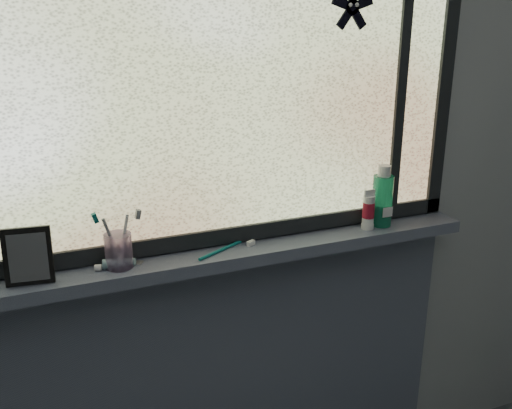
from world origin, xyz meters
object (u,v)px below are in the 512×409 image
object	(u,v)px
toothbrush_cup	(119,251)
cream_tube	(369,208)
mouthwash_bottle	(383,196)
vanity_mirror	(28,256)

from	to	relation	value
toothbrush_cup	cream_tube	distance (m)	0.82
mouthwash_bottle	cream_tube	xyz separation A→B (m)	(-0.06, -0.01, -0.03)
vanity_mirror	mouthwash_bottle	bearing A→B (deg)	8.06
vanity_mirror	cream_tube	world-z (taller)	vanity_mirror
vanity_mirror	cream_tube	bearing A→B (deg)	7.39
vanity_mirror	toothbrush_cup	size ratio (longest dim) A/B	1.54
vanity_mirror	cream_tube	distance (m)	1.05
toothbrush_cup	cream_tube	bearing A→B (deg)	-0.56
toothbrush_cup	mouthwash_bottle	size ratio (longest dim) A/B	0.58
cream_tube	toothbrush_cup	bearing A→B (deg)	179.44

